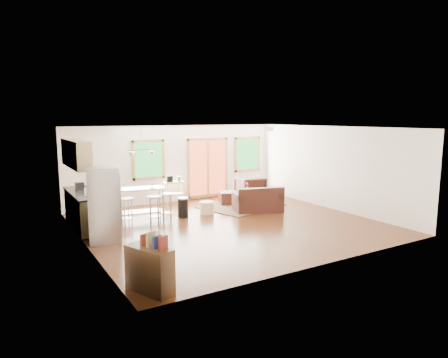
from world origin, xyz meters
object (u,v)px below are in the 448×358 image
armchair (250,187)px  island (138,198)px  rug (242,206)px  loveseat (258,201)px  ottoman (229,198)px  refrigerator (105,205)px  kitchen_cart (174,185)px  coffee_table (246,194)px

armchair → island: bearing=17.4°
rug → loveseat: size_ratio=1.50×
rug → ottoman: (-0.17, 0.54, 0.20)m
rug → loveseat: bearing=-85.2°
refrigerator → armchair: bearing=36.7°
rug → kitchen_cart: 2.34m
loveseat → kitchen_cart: bearing=147.9°
loveseat → refrigerator: refrigerator is taller
loveseat → armchair: size_ratio=1.80×
refrigerator → kitchen_cart: (2.96, 2.85, -0.21)m
coffee_table → island: size_ratio=0.70×
refrigerator → island: refrigerator is taller
armchair → ottoman: armchair is taller
ottoman → island: 3.38m
armchair → ottoman: size_ratio=1.45×
coffee_table → kitchen_cart: 2.42m
loveseat → island: island is taller
refrigerator → ottoman: bearing=38.8°
loveseat → rug: bearing=112.1°
coffee_table → kitchen_cart: kitchen_cart is taller
rug → refrigerator: 5.05m
kitchen_cart → ottoman: bearing=-26.9°
coffee_table → ottoman: 0.58m
rug → ottoman: 0.59m
armchair → refrigerator: (-5.56, -2.22, 0.42)m
island → refrigerator: bearing=-130.9°
loveseat → ottoman: bearing=117.1°
island → rug: bearing=0.3°
loveseat → refrigerator: 4.90m
refrigerator → kitchen_cart: size_ratio=1.79×
kitchen_cart → refrigerator: bearing=-136.0°
kitchen_cart → coffee_table: bearing=-26.5°
rug → kitchen_cart: (-1.79, 1.36, 0.66)m
refrigerator → island: size_ratio=1.14×
armchair → kitchen_cart: bearing=-6.0°
coffee_table → kitchen_cart: size_ratio=1.09×
armchair → ottoman: bearing=18.9°
rug → island: 3.53m
armchair → island: (-4.29, -0.75, 0.18)m
refrigerator → kitchen_cart: bearing=58.9°
rug → refrigerator: (-4.75, -1.49, 0.86)m
coffee_table → refrigerator: size_ratio=0.61×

